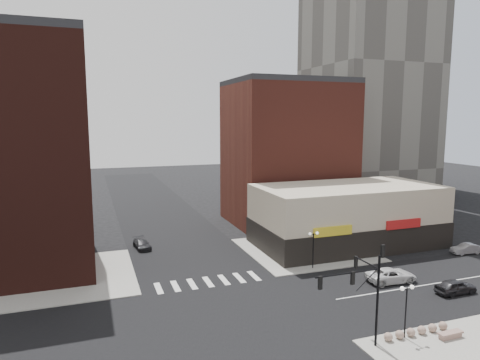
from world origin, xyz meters
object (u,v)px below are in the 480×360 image
street_lamp_se_a (407,298)px  stone_bench (450,335)px  white_suv (391,275)px  traffic_signal (364,283)px  dark_sedan_east (456,287)px  silver_sedan (466,249)px  street_lamp_ne (313,241)px  dark_sedan_north (142,244)px

street_lamp_se_a → stone_bench: 4.55m
street_lamp_se_a → stone_bench: bearing=-20.2°
white_suv → traffic_signal: bearing=136.2°
street_lamp_se_a → white_suv: size_ratio=0.79×
dark_sedan_east → silver_sedan: 14.43m
traffic_signal → street_lamp_se_a: size_ratio=1.87×
white_suv → stone_bench: size_ratio=2.52×
silver_sedan → stone_bench: size_ratio=1.86×
street_lamp_ne → dark_sedan_north: size_ratio=0.99×
dark_sedan_east → stone_bench: (-7.35, -6.59, -0.33)m
white_suv → silver_sedan: 15.78m
street_lamp_se_a → dark_sedan_east: (10.63, 5.38, -2.59)m
traffic_signal → dark_sedan_east: bearing=19.9°
street_lamp_ne → silver_sedan: street_lamp_ne is taller
street_lamp_se_a → silver_sedan: 26.33m
white_suv → dark_sedan_east: size_ratio=1.27×
street_lamp_se_a → dark_sedan_east: street_lamp_se_a is taller
street_lamp_ne → white_suv: bearing=-46.9°
dark_sedan_east → traffic_signal: bearing=110.6°
traffic_signal → dark_sedan_east: 15.89m
white_suv → stone_bench: 11.63m
street_lamp_se_a → street_lamp_ne: size_ratio=1.00×
white_suv → silver_sedan: size_ratio=1.36×
street_lamp_se_a → dark_sedan_east: size_ratio=1.01×
street_lamp_se_a → stone_bench: street_lamp_se_a is taller
white_suv → silver_sedan: (15.09, 4.61, -0.09)m
street_lamp_ne → street_lamp_se_a: bearing=-93.6°
traffic_signal → street_lamp_ne: (4.76, 15.83, -1.67)m
street_lamp_se_a → dark_sedan_north: 34.39m
dark_sedan_east → silver_sedan: bearing=-50.2°
traffic_signal → stone_bench: size_ratio=3.75×
dark_sedan_north → stone_bench: size_ratio=2.03×
stone_bench → dark_sedan_east: bearing=40.8°
traffic_signal → street_lamp_ne: 16.62m
street_lamp_se_a → dark_sedan_north: size_ratio=0.99×
dark_sedan_east → stone_bench: 9.88m
street_lamp_ne → dark_sedan_east: street_lamp_ne is taller
street_lamp_se_a → white_suv: bearing=55.8°
stone_bench → traffic_signal: bearing=167.9°
white_suv → stone_bench: bearing=166.1°
dark_sedan_north → dark_sedan_east: bearing=-50.2°
white_suv → dark_sedan_east: bearing=-135.7°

